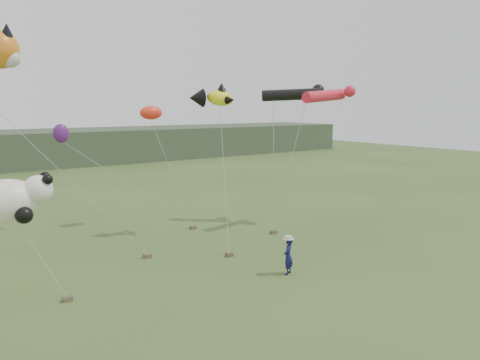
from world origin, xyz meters
The scene contains 8 objects.
ground centered at (0.00, 0.00, 0.00)m, with size 120.00×120.00×0.00m, color #385123.
headland centered at (-3.11, 44.69, 1.92)m, with size 90.00×13.00×4.00m.
festival_attendant centered at (0.74, -0.29, 0.78)m, with size 0.57×0.37×1.55m, color #131548.
sandbag_anchors centered at (-1.03, 4.73, 0.08)m, with size 12.13×6.32×0.17m.
fish_kite centered at (1.59, 6.93, 7.38)m, with size 2.57×1.69×1.29m.
tube_kites centered at (7.78, 5.83, 7.61)m, with size 4.04×4.33×1.16m.
panda_kite centered at (-8.79, 4.24, 3.54)m, with size 2.84×1.84×1.77m.
misc_kites centered at (-1.94, 11.43, 6.11)m, with size 5.64×2.67×2.04m.
Camera 1 is at (-11.74, -14.29, 6.94)m, focal length 35.00 mm.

